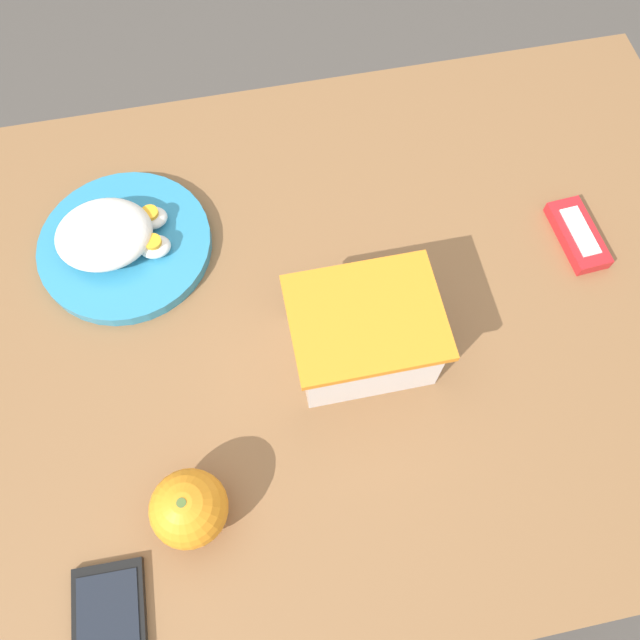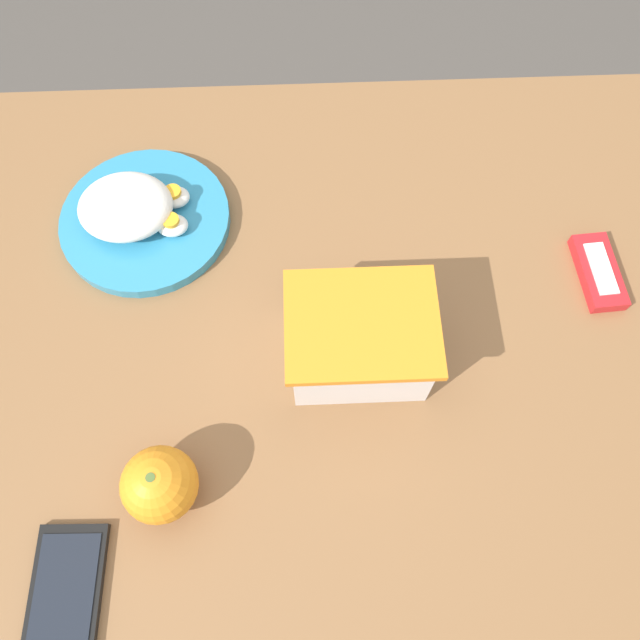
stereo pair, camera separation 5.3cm
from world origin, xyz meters
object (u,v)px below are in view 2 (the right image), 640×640
object	(u,v)px
orange_fruit	(160,485)
candy_bar	(598,272)
food_container	(359,342)
rice_plate	(139,215)
cell_phone	(66,592)

from	to	relation	value
orange_fruit	candy_bar	distance (m)	0.63
food_container	rice_plate	distance (m)	0.36
orange_fruit	cell_phone	distance (m)	0.15
orange_fruit	cell_phone	world-z (taller)	orange_fruit
food_container	candy_bar	bearing A→B (deg)	-162.37
rice_plate	cell_phone	world-z (taller)	rice_plate
rice_plate	cell_phone	distance (m)	0.48
rice_plate	cell_phone	bearing A→B (deg)	84.58
rice_plate	candy_bar	bearing A→B (deg)	170.27
food_container	rice_plate	xyz separation A→B (m)	(0.29, -0.21, -0.02)
orange_fruit	cell_phone	bearing A→B (deg)	45.08
orange_fruit	candy_bar	world-z (taller)	orange_fruit
candy_bar	cell_phone	xyz separation A→B (m)	(0.67, 0.37, -0.00)
candy_bar	cell_phone	bearing A→B (deg)	28.96
rice_plate	orange_fruit	bearing A→B (deg)	98.94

